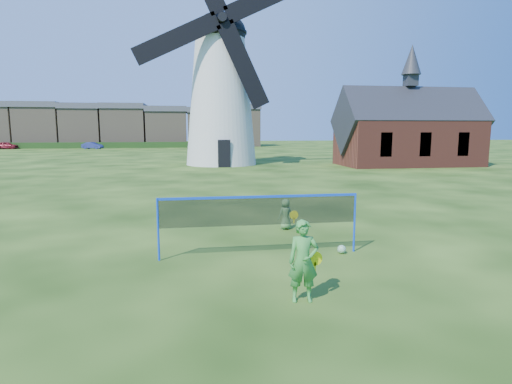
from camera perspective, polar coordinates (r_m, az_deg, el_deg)
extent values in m
plane|color=black|center=(11.24, -0.61, -7.98)|extent=(220.00, 220.00, 0.00)
ellipsoid|color=black|center=(39.86, -4.89, 20.64)|extent=(4.57, 4.57, 3.43)
cylinder|color=black|center=(39.86, -4.89, 20.64)|extent=(4.74, 4.74, 0.19)
cube|color=black|center=(35.90, -4.31, 5.18)|extent=(1.06, 0.13, 2.33)
cube|color=black|center=(36.54, -4.47, 11.71)|extent=(0.74, 0.13, 0.95)
cube|color=black|center=(37.39, -4.59, 16.84)|extent=(0.63, 0.13, 0.85)
cylinder|color=black|center=(37.84, -4.63, 22.29)|extent=(0.74, 1.27, 0.74)
cylinder|color=black|center=(42.64, -5.18, 21.13)|extent=(2.33, 0.13, 2.33)
cylinder|color=black|center=(42.12, -5.13, 21.29)|extent=(0.15, 1.90, 0.15)
cube|color=black|center=(37.09, -10.68, 19.70)|extent=(7.33, 0.11, 4.48)
cube|color=black|center=(37.04, -1.71, 16.73)|extent=(4.48, 0.11, 7.33)
cube|color=brown|center=(40.22, 19.74, 6.20)|extent=(11.78, 5.89, 3.93)
cube|color=#2D3035|center=(40.21, 19.88, 9.00)|extent=(12.37, 6.00, 6.00)
cube|color=#2D3035|center=(40.43, 20.14, 13.94)|extent=(0.98, 0.98, 0.98)
cone|color=#2D3035|center=(40.65, 20.27, 16.42)|extent=(1.67, 1.67, 2.55)
cube|color=black|center=(36.07, 17.14, 6.13)|extent=(0.98, 0.10, 1.96)
cube|color=black|center=(37.71, 21.86, 5.98)|extent=(0.98, 0.10, 1.96)
cube|color=black|center=(39.58, 26.15, 5.81)|extent=(0.98, 0.10, 1.96)
cylinder|color=blue|center=(10.53, -13.06, -4.97)|extent=(0.05, 0.05, 1.55)
cylinder|color=blue|center=(11.32, 13.14, -4.03)|extent=(0.05, 0.05, 1.55)
cube|color=black|center=(10.57, 0.53, -2.62)|extent=(5.00, 0.02, 0.70)
cube|color=blue|center=(10.50, 0.54, -0.64)|extent=(5.00, 0.02, 0.06)
imported|color=green|center=(7.94, 6.40, -9.26)|extent=(0.60, 0.43, 1.54)
cylinder|color=#FFFA0D|center=(8.19, 7.97, -8.88)|extent=(0.28, 0.02, 0.28)
cube|color=#FFFA0D|center=(8.24, 7.94, -10.01)|extent=(0.03, 0.02, 0.20)
imported|color=#599246|center=(13.58, 4.01, -3.00)|extent=(0.55, 0.44, 0.98)
cylinder|color=#FFFA0D|center=(13.42, 5.14, -3.10)|extent=(0.28, 0.02, 0.28)
cube|color=#FFFA0D|center=(13.45, 5.13, -3.81)|extent=(0.03, 0.02, 0.20)
sphere|color=green|center=(11.23, 11.47, -7.58)|extent=(0.22, 0.22, 0.22)
cube|color=#8F795F|center=(86.74, -26.95, 7.73)|extent=(7.26, 8.00, 6.99)
cube|color=#4C4C54|center=(86.85, -27.13, 10.36)|extent=(7.56, 8.40, 1.00)
cube|color=#8F795F|center=(84.82, -22.22, 7.96)|extent=(6.71, 8.00, 6.81)
cube|color=#4C4C54|center=(84.92, -22.37, 10.59)|extent=(7.01, 8.40, 1.00)
cube|color=#8F795F|center=(83.48, -17.23, 8.22)|extent=(7.46, 8.00, 6.87)
cube|color=#4C4C54|center=(83.58, -17.35, 10.92)|extent=(7.76, 8.40, 1.00)
cube|color=#8F795F|center=(82.76, -11.91, 8.26)|extent=(7.25, 8.00, 6.40)
cube|color=#4C4C54|center=(82.84, -11.99, 10.82)|extent=(7.55, 8.40, 1.00)
cube|color=#8F795F|center=(82.72, -6.98, 8.32)|extent=(6.24, 8.00, 6.24)
cube|color=#4C4C54|center=(82.80, -7.03, 10.83)|extent=(6.54, 8.40, 1.00)
cube|color=#8F795F|center=(83.27, -2.21, 8.61)|extent=(6.88, 8.00, 6.91)
cube|color=#4C4C54|center=(83.37, -2.23, 11.33)|extent=(7.18, 8.40, 1.00)
cube|color=#193814|center=(79.38, -24.09, 5.76)|extent=(62.00, 0.80, 1.00)
imported|color=maroon|center=(81.21, -30.59, 5.43)|extent=(3.61, 1.80, 1.18)
imported|color=navy|center=(75.08, -21.18, 5.86)|extent=(3.59, 2.20, 1.12)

